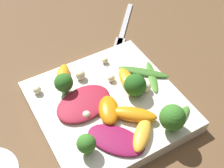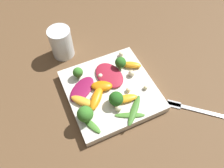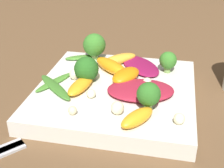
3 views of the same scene
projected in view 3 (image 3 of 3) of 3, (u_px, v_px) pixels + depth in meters
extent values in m
plane|color=brown|center=(116.00, 100.00, 0.50)|extent=(2.40, 2.40, 0.00)
cube|color=silver|center=(116.00, 93.00, 0.49)|extent=(0.24, 0.24, 0.03)
cube|color=#B2B2B7|center=(9.00, 147.00, 0.39)|extent=(0.04, 0.04, 0.01)
ellipsoid|color=maroon|center=(140.00, 66.00, 0.55)|extent=(0.10, 0.10, 0.01)
ellipsoid|color=maroon|center=(141.00, 90.00, 0.47)|extent=(0.11, 0.09, 0.01)
ellipsoid|color=#FCAD33|center=(120.00, 59.00, 0.56)|extent=(0.07, 0.06, 0.02)
ellipsoid|color=orange|center=(137.00, 118.00, 0.40)|extent=(0.05, 0.06, 0.02)
ellipsoid|color=orange|center=(111.00, 66.00, 0.53)|extent=(0.08, 0.07, 0.02)
ellipsoid|color=orange|center=(81.00, 85.00, 0.48)|extent=(0.04, 0.07, 0.01)
ellipsoid|color=orange|center=(126.00, 75.00, 0.50)|extent=(0.06, 0.07, 0.02)
cylinder|color=#7A9E51|center=(167.00, 68.00, 0.53)|extent=(0.01, 0.01, 0.01)
sphere|color=#387A28|center=(168.00, 60.00, 0.52)|extent=(0.03, 0.03, 0.03)
cylinder|color=#7A9E51|center=(87.00, 78.00, 0.50)|extent=(0.01, 0.01, 0.01)
sphere|color=#26601E|center=(86.00, 69.00, 0.49)|extent=(0.04, 0.04, 0.04)
cylinder|color=#84AD5B|center=(95.00, 55.00, 0.58)|extent=(0.01, 0.01, 0.02)
sphere|color=#387A28|center=(94.00, 45.00, 0.57)|extent=(0.04, 0.04, 0.04)
cylinder|color=#84AD5B|center=(148.00, 105.00, 0.43)|extent=(0.01, 0.01, 0.02)
sphere|color=#2D6B23|center=(149.00, 94.00, 0.42)|extent=(0.03, 0.03, 0.03)
ellipsoid|color=#47842D|center=(54.00, 82.00, 0.50)|extent=(0.05, 0.08, 0.00)
ellipsoid|color=#3D7528|center=(55.00, 87.00, 0.48)|extent=(0.08, 0.08, 0.01)
ellipsoid|color=#47842D|center=(82.00, 57.00, 0.58)|extent=(0.06, 0.04, 0.01)
sphere|color=beige|center=(75.00, 74.00, 0.51)|extent=(0.02, 0.02, 0.02)
sphere|color=beige|center=(117.00, 108.00, 0.42)|extent=(0.02, 0.02, 0.02)
sphere|color=beige|center=(147.00, 82.00, 0.49)|extent=(0.01, 0.01, 0.01)
sphere|color=beige|center=(91.00, 94.00, 0.46)|extent=(0.01, 0.01, 0.01)
sphere|color=beige|center=(72.00, 111.00, 0.42)|extent=(0.01, 0.01, 0.01)
sphere|color=beige|center=(179.00, 119.00, 0.40)|extent=(0.02, 0.02, 0.02)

